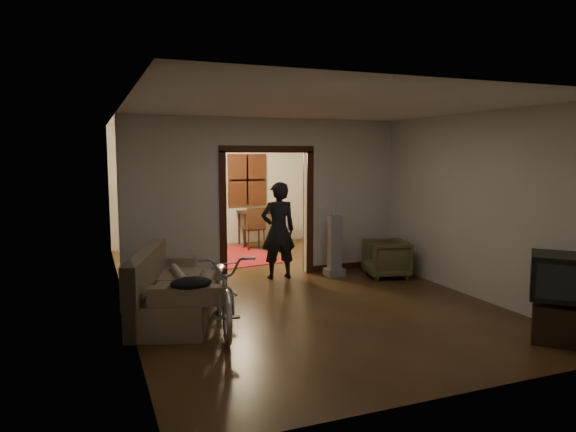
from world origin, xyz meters
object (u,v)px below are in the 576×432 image
sofa (175,283)px  desk (261,228)px  bicycle (223,288)px  armchair (386,259)px  locker (168,213)px  person (278,230)px

sofa → desk: sofa is taller
sofa → bicycle: (0.51, -0.62, 0.04)m
sofa → armchair: 3.98m
bicycle → locker: bearing=97.7°
person → bicycle: bearing=56.5°
desk → person: bearing=-105.7°
bicycle → armchair: bearing=34.2°
sofa → desk: 5.71m
armchair → person: person is taller
desk → sofa: bearing=-122.3°
person → sofa: bearing=39.1°
bicycle → person: 2.69m
bicycle → desk: 6.04m
sofa → desk: (2.86, 4.94, -0.06)m
bicycle → desk: (2.36, 5.56, -0.10)m
person → locker: person is taller
person → armchair: bearing=163.2°
armchair → locker: bearing=-128.8°
bicycle → armchair: bicycle is taller
sofa → desk: bearing=77.3°
person → locker: 3.78m
armchair → locker: size_ratio=0.43×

